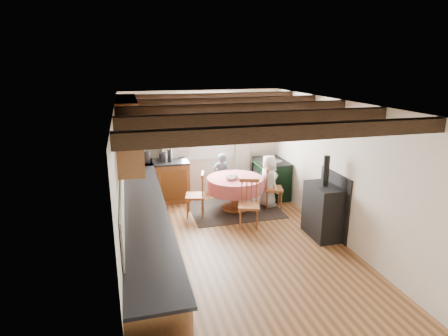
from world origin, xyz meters
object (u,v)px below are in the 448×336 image
object	(u,v)px
chair_left	(195,194)
cast_iron_stove	(324,197)
chair_right	(273,187)
dining_table	(235,194)
child_right	(269,181)
aga_range	(271,178)
child_far	(221,176)
cup	(236,177)
chair_near	(249,204)

from	to	relation	value
chair_left	cast_iron_stove	distance (m)	2.51
chair_right	cast_iron_stove	bearing A→B (deg)	-153.33
dining_table	chair_right	world-z (taller)	chair_right
cast_iron_stove	child_right	world-z (taller)	cast_iron_stove
chair_left	aga_range	size ratio (longest dim) A/B	0.96
aga_range	child_far	xyz separation A→B (m)	(-1.13, 0.20, 0.08)
cast_iron_stove	dining_table	bearing A→B (deg)	125.97
chair_right	child_right	distance (m)	0.17
child_far	child_right	distance (m)	1.13
child_right	cup	size ratio (longest dim) A/B	12.76
child_far	cup	xyz separation A→B (m)	(0.09, -0.87, 0.22)
chair_near	cast_iron_stove	xyz separation A→B (m)	(1.14, -0.69, 0.29)
chair_near	cup	size ratio (longest dim) A/B	10.27
dining_table	chair_right	xyz separation A→B (m)	(0.82, -0.09, 0.10)
chair_near	child_right	distance (m)	1.17
cup	dining_table	bearing A→B (deg)	85.33
chair_near	cast_iron_stove	distance (m)	1.36
dining_table	chair_near	bearing A→B (deg)	-89.56
chair_right	cast_iron_stove	world-z (taller)	cast_iron_stove
cast_iron_stove	child_right	distance (m)	1.65
child_far	cup	distance (m)	0.90
dining_table	chair_right	size ratio (longest dim) A/B	1.28
dining_table	cup	bearing A→B (deg)	-94.67
dining_table	chair_right	distance (m)	0.83
chair_right	child_far	size ratio (longest dim) A/B	0.87
chair_left	cup	world-z (taller)	chair_left
cast_iron_stove	aga_range	bearing A→B (deg)	92.94
chair_near	chair_right	distance (m)	1.13
aga_range	chair_near	bearing A→B (deg)	-125.25
chair_left	chair_right	xyz separation A→B (m)	(1.68, -0.00, 0.00)
chair_near	child_far	size ratio (longest dim) A/B	0.87
child_right	chair_left	bearing A→B (deg)	84.11
dining_table	child_far	xyz separation A→B (m)	(-0.09, 0.77, 0.17)
chair_left	chair_right	world-z (taller)	chair_right
chair_left	child_far	size ratio (longest dim) A/B	0.87
chair_right	aga_range	bearing A→B (deg)	-3.65
dining_table	cup	size ratio (longest dim) A/B	13.23
chair_left	aga_range	bearing A→B (deg)	123.33
chair_right	cup	bearing A→B (deg)	104.28
cast_iron_stove	cup	distance (m)	1.88
chair_right	child_right	world-z (taller)	child_right
chair_right	aga_range	size ratio (longest dim) A/B	0.96
chair_right	child_far	bearing A→B (deg)	60.71
chair_near	chair_left	xyz separation A→B (m)	(-0.87, 0.79, -0.00)
aga_range	child_far	world-z (taller)	child_far
aga_range	cup	size ratio (longest dim) A/B	10.73
chair_left	cup	distance (m)	0.90
chair_near	cup	distance (m)	0.84
cup	chair_near	bearing A→B (deg)	-88.96
aga_range	cup	world-z (taller)	aga_range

